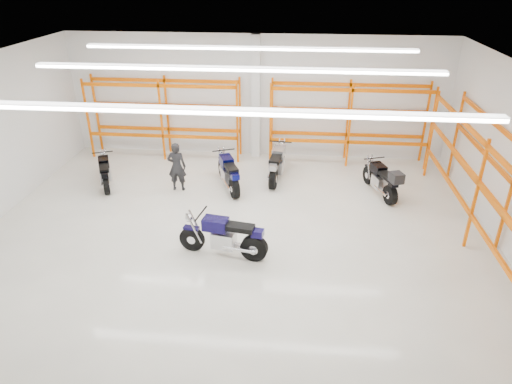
# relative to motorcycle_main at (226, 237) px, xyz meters

# --- Properties ---
(ground) EXTENTS (14.00, 14.00, 0.00)m
(ground) POSITION_rel_motorcycle_main_xyz_m (0.08, 1.02, -0.54)
(ground) COLOR beige
(ground) RESTS_ON ground
(room_shell) EXTENTS (14.02, 12.02, 4.51)m
(room_shell) POSITION_rel_motorcycle_main_xyz_m (0.08, 1.04, 2.74)
(room_shell) COLOR white
(room_shell) RESTS_ON ground
(motorcycle_main) EXTENTS (2.33, 0.86, 1.15)m
(motorcycle_main) POSITION_rel_motorcycle_main_xyz_m (0.00, 0.00, 0.00)
(motorcycle_main) COLOR black
(motorcycle_main) RESTS_ON ground
(motorcycle_back_a) EXTENTS (0.99, 1.93, 1.00)m
(motorcycle_back_a) POSITION_rel_motorcycle_main_xyz_m (-4.64, 3.66, -0.07)
(motorcycle_back_a) COLOR black
(motorcycle_back_a) RESTS_ON ground
(motorcycle_back_b) EXTENTS (1.11, 2.17, 1.13)m
(motorcycle_back_b) POSITION_rel_motorcycle_main_xyz_m (-0.52, 3.86, -0.01)
(motorcycle_back_b) COLOR black
(motorcycle_back_b) RESTS_ON ground
(motorcycle_back_c) EXTENTS (0.79, 2.35, 1.16)m
(motorcycle_back_c) POSITION_rel_motorcycle_main_xyz_m (1.01, 4.70, 0.00)
(motorcycle_back_c) COLOR black
(motorcycle_back_c) RESTS_ON ground
(motorcycle_back_d) EXTENTS (1.03, 2.17, 1.14)m
(motorcycle_back_d) POSITION_rel_motorcycle_main_xyz_m (4.40, 3.76, 0.01)
(motorcycle_back_d) COLOR black
(motorcycle_back_d) RESTS_ON ground
(standing_man) EXTENTS (0.60, 0.40, 1.63)m
(standing_man) POSITION_rel_motorcycle_main_xyz_m (-2.17, 3.61, 0.28)
(standing_man) COLOR black
(standing_man) RESTS_ON ground
(structural_column) EXTENTS (0.32, 0.32, 4.50)m
(structural_column) POSITION_rel_motorcycle_main_xyz_m (0.08, 6.84, 1.71)
(structural_column) COLOR white
(structural_column) RESTS_ON ground
(pallet_racking_back_left) EXTENTS (5.67, 0.87, 3.00)m
(pallet_racking_back_left) POSITION_rel_motorcycle_main_xyz_m (-3.32, 6.50, 1.25)
(pallet_racking_back_left) COLOR #DE6500
(pallet_racking_back_left) RESTS_ON ground
(pallet_racking_back_right) EXTENTS (5.67, 0.87, 3.00)m
(pallet_racking_back_right) POSITION_rel_motorcycle_main_xyz_m (3.48, 6.50, 1.25)
(pallet_racking_back_right) COLOR #DE6500
(pallet_racking_back_right) RESTS_ON ground
(pallet_racking_side) EXTENTS (0.87, 9.07, 3.00)m
(pallet_racking_side) POSITION_rel_motorcycle_main_xyz_m (6.56, 1.02, 1.28)
(pallet_racking_side) COLOR #DE6500
(pallet_racking_side) RESTS_ON ground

